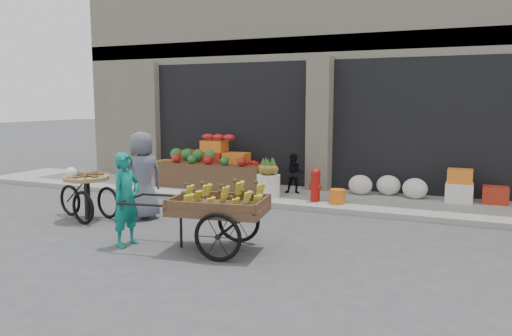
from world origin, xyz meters
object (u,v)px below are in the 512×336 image
at_px(banana_cart, 215,203).
at_px(fire_hydrant, 315,183).
at_px(seated_person, 294,174).
at_px(vendor_grey, 142,176).
at_px(orange_bucket, 338,196).
at_px(tricycle_cart, 87,190).
at_px(pineapple_bin, 268,186).
at_px(vendor_woman, 126,199).

bearing_deg(banana_cart, fire_hydrant, 74.15).
relative_size(seated_person, vendor_grey, 0.55).
height_order(orange_bucket, seated_person, seated_person).
xyz_separation_m(fire_hydrant, seated_person, (-0.70, 0.65, 0.08)).
relative_size(banana_cart, tricycle_cart, 1.72).
bearing_deg(fire_hydrant, pineapple_bin, 177.40).
relative_size(vendor_woman, tricycle_cart, 1.01).
bearing_deg(orange_bucket, banana_cart, -105.18).
xyz_separation_m(fire_hydrant, orange_bucket, (0.50, -0.05, -0.23)).
bearing_deg(pineapple_bin, orange_bucket, -3.58).
xyz_separation_m(banana_cart, vendor_grey, (-2.23, 1.23, 0.11)).
height_order(fire_hydrant, vendor_woman, vendor_woman).
height_order(seated_person, vendor_grey, vendor_grey).
distance_m(seated_person, vendor_woman, 4.74).
relative_size(pineapple_bin, fire_hydrant, 0.73).
xyz_separation_m(vendor_woman, tricycle_cart, (-1.78, 1.09, -0.17)).
bearing_deg(pineapple_bin, vendor_grey, -123.30).
height_order(vendor_woman, vendor_grey, vendor_grey).
bearing_deg(fire_hydrant, banana_cart, -97.39).
bearing_deg(banana_cart, seated_person, 84.62).
bearing_deg(vendor_woman, vendor_grey, 34.10).
bearing_deg(orange_bucket, seated_person, 149.74).
bearing_deg(orange_bucket, tricycle_cart, -146.05).
bearing_deg(vendor_woman, seated_person, -8.44).
bearing_deg(vendor_grey, tricycle_cart, -37.22).
bearing_deg(tricycle_cart, orange_bucket, 45.66).
distance_m(fire_hydrant, vendor_woman, 4.37).
bearing_deg(pineapple_bin, vendor_woman, -100.95).
bearing_deg(vendor_grey, fire_hydrant, 158.59).
bearing_deg(pineapple_bin, seated_person, 56.31).
distance_m(orange_bucket, tricycle_cart, 5.02).
distance_m(orange_bucket, seated_person, 1.42).
xyz_separation_m(vendor_woman, vendor_grey, (-0.83, 1.55, 0.11)).
distance_m(pineapple_bin, seated_person, 0.75).
height_order(pineapple_bin, fire_hydrant, fire_hydrant).
distance_m(fire_hydrant, seated_person, 0.96).
height_order(seated_person, banana_cart, seated_person).
relative_size(pineapple_bin, vendor_woman, 0.35).
bearing_deg(seated_person, tricycle_cart, -140.19).
bearing_deg(fire_hydrant, tricycle_cart, -142.08).
bearing_deg(fire_hydrant, seated_person, 137.12).
xyz_separation_m(fire_hydrant, vendor_grey, (-2.70, -2.39, 0.34)).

